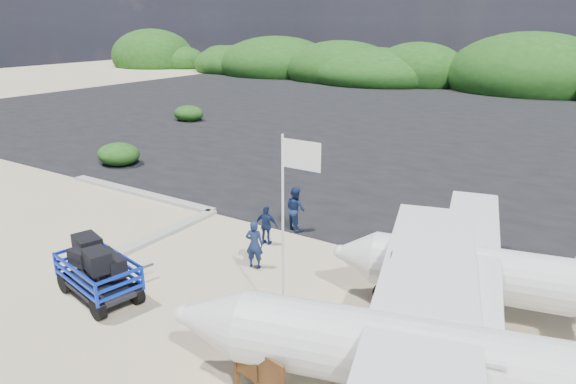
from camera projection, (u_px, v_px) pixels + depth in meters
name	position (u px, v px, depth m)	size (l,w,h in m)	color
ground	(217.00, 292.00, 15.47)	(160.00, 160.00, 0.00)	beige
asphalt_apron	(472.00, 127.00, 39.33)	(90.00, 50.00, 0.04)	#B2B2B2
lagoon	(74.00, 217.00, 21.30)	(9.00, 7.00, 0.40)	#B2B2B2
vegetation_band	(528.00, 91.00, 59.21)	(124.00, 8.00, 4.40)	#B2B2B2
baggage_cart	(101.00, 297.00, 15.15)	(2.95, 1.68, 1.47)	#0C2ABB
flagpole	(283.00, 327.00, 13.68)	(1.05, 0.44, 5.25)	white
crew_a	(254.00, 244.00, 16.77)	(0.59, 0.39, 1.63)	#14234D
crew_b	(295.00, 209.00, 19.74)	(0.85, 0.66, 1.75)	#14234D
crew_c	(267.00, 225.00, 18.53)	(0.86, 0.36, 1.48)	#14234D
aircraft_small	(368.00, 113.00, 45.14)	(8.26, 8.26, 2.97)	#B2B2B2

